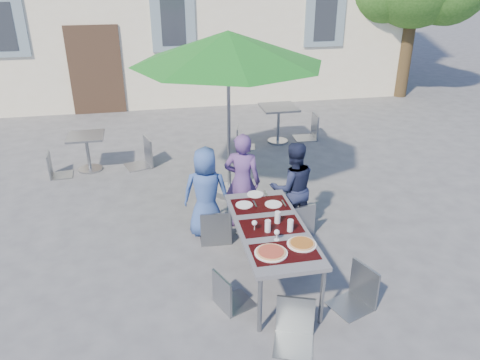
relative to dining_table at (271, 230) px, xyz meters
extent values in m
plane|color=#4D4D4F|center=(-0.52, 0.24, -0.70)|extent=(90.00, 90.00, 0.00)
cube|color=#3D2A1D|center=(-2.52, 7.71, 0.40)|extent=(1.30, 0.06, 2.20)
cube|color=gray|center=(-4.52, 7.71, 1.50)|extent=(1.10, 0.06, 1.40)
cube|color=#262B33|center=(-4.52, 7.69, 1.50)|extent=(0.60, 0.04, 1.10)
cube|color=gray|center=(-0.52, 7.71, 1.50)|extent=(1.10, 0.06, 1.40)
cube|color=#262B33|center=(-0.52, 7.69, 1.50)|extent=(0.60, 0.04, 1.10)
cube|color=gray|center=(3.48, 7.71, 1.50)|extent=(1.10, 0.06, 1.40)
cube|color=#262B33|center=(3.48, 7.69, 1.50)|extent=(0.60, 0.04, 1.10)
cylinder|color=#42321C|center=(5.98, 7.74, 0.70)|extent=(0.36, 0.36, 2.80)
cube|color=#47474C|center=(0.00, 0.00, 0.03)|extent=(0.80, 1.85, 0.05)
cylinder|color=gray|center=(-0.34, -0.86, -0.35)|extent=(0.05, 0.05, 0.70)
cylinder|color=gray|center=(0.34, -0.86, -0.35)|extent=(0.05, 0.05, 0.70)
cylinder|color=gray|center=(-0.34, 0.86, -0.35)|extent=(0.05, 0.05, 0.70)
cylinder|color=gray|center=(0.34, 0.86, -0.35)|extent=(0.05, 0.05, 0.70)
cube|color=black|center=(0.00, -0.55, 0.06)|extent=(0.70, 0.42, 0.01)
cube|color=black|center=(0.00, 0.00, 0.06)|extent=(0.70, 0.42, 0.01)
cube|color=black|center=(0.00, 0.55, 0.06)|extent=(0.70, 0.42, 0.01)
cylinder|color=white|center=(-0.15, -0.55, 0.07)|extent=(0.36, 0.36, 0.01)
cylinder|color=tan|center=(-0.15, -0.55, 0.08)|extent=(0.32, 0.32, 0.01)
cylinder|color=maroon|center=(-0.15, -0.55, 0.09)|extent=(0.28, 0.28, 0.01)
cylinder|color=white|center=(0.22, -0.46, 0.07)|extent=(0.33, 0.33, 0.01)
cylinder|color=tan|center=(0.22, -0.46, 0.08)|extent=(0.29, 0.29, 0.01)
cylinder|color=maroon|center=(0.22, -0.46, 0.09)|extent=(0.25, 0.25, 0.01)
cylinder|color=silver|center=(-0.07, -0.11, 0.13)|extent=(0.07, 0.07, 0.15)
cylinder|color=silver|center=(0.09, 0.06, 0.13)|extent=(0.07, 0.07, 0.15)
cylinder|color=silver|center=(0.18, -0.15, 0.13)|extent=(0.07, 0.07, 0.15)
cylinder|color=silver|center=(-0.22, -0.05, 0.06)|extent=(0.06, 0.06, 0.00)
cylinder|color=silver|center=(-0.22, -0.05, 0.09)|extent=(0.01, 0.01, 0.08)
sphere|color=silver|center=(-0.22, -0.05, 0.15)|extent=(0.06, 0.06, 0.06)
cylinder|color=silver|center=(-0.02, -0.30, 0.06)|extent=(0.06, 0.06, 0.00)
cylinder|color=silver|center=(-0.02, -0.30, 0.09)|extent=(0.01, 0.01, 0.08)
sphere|color=silver|center=(-0.02, -0.30, 0.15)|extent=(0.06, 0.06, 0.06)
cylinder|color=white|center=(-0.21, 0.57, 0.06)|extent=(0.22, 0.22, 0.01)
cube|color=#A1A4A8|center=(-0.07, 0.57, 0.06)|extent=(0.02, 0.18, 0.00)
cylinder|color=white|center=(0.17, 0.51, 0.06)|extent=(0.22, 0.22, 0.01)
cube|color=#A1A4A8|center=(0.31, 0.51, 0.06)|extent=(0.02, 0.18, 0.00)
cylinder|color=white|center=(0.00, 0.84, 0.06)|extent=(0.22, 0.22, 0.01)
cube|color=#A1A4A8|center=(0.14, 0.84, 0.06)|extent=(0.02, 0.18, 0.00)
imported|color=#365496|center=(-0.61, 1.21, -0.04)|extent=(0.72, 0.54, 1.32)
imported|color=#5A3C7A|center=(-0.07, 1.34, 0.03)|extent=(0.62, 0.51, 1.45)
imported|color=#1C213D|center=(0.60, 1.08, -0.02)|extent=(0.66, 0.39, 1.36)
cube|color=gray|center=(-0.52, 1.07, -0.24)|extent=(0.45, 0.45, 0.03)
cube|color=gray|center=(-0.54, 0.87, 0.01)|extent=(0.42, 0.06, 0.50)
cylinder|color=gray|center=(-0.33, 1.24, -0.48)|extent=(0.02, 0.02, 0.44)
cylinder|color=gray|center=(-0.69, 1.26, -0.48)|extent=(0.02, 0.02, 0.44)
cylinder|color=gray|center=(-0.35, 0.88, -0.48)|extent=(0.02, 0.02, 0.44)
cylinder|color=gray|center=(-0.72, 0.90, -0.48)|extent=(0.02, 0.02, 0.44)
cube|color=gray|center=(0.06, 1.02, -0.22)|extent=(0.58, 0.58, 0.03)
cube|color=gray|center=(0.15, 0.82, 0.04)|extent=(0.42, 0.21, 0.53)
cylinder|color=gray|center=(0.16, 1.27, -0.46)|extent=(0.02, 0.02, 0.47)
cylinder|color=gray|center=(-0.19, 1.11, -0.46)|extent=(0.02, 0.02, 0.47)
cylinder|color=gray|center=(0.32, 0.92, -0.46)|extent=(0.02, 0.02, 0.47)
cylinder|color=gray|center=(-0.03, 0.77, -0.46)|extent=(0.02, 0.02, 0.47)
cube|color=#91959C|center=(0.64, 1.03, -0.25)|extent=(0.49, 0.49, 0.03)
cube|color=#91959C|center=(0.68, 0.84, 0.00)|extent=(0.42, 0.11, 0.50)
cylinder|color=#91959C|center=(0.78, 1.25, -0.48)|extent=(0.02, 0.02, 0.44)
cylinder|color=#91959C|center=(0.43, 1.17, -0.48)|extent=(0.02, 0.02, 0.44)
cylinder|color=#91959C|center=(0.85, 0.89, -0.48)|extent=(0.02, 0.02, 0.44)
cylinder|color=#91959C|center=(0.50, 0.82, -0.48)|extent=(0.02, 0.02, 0.44)
cube|color=gray|center=(-0.51, -0.38, -0.29)|extent=(0.49, 0.49, 0.03)
cube|color=gray|center=(-0.67, -0.45, -0.07)|extent=(0.17, 0.36, 0.45)
cylinder|color=gray|center=(-0.30, -0.46, -0.50)|extent=(0.02, 0.02, 0.39)
cylinder|color=gray|center=(-0.42, -0.17, -0.50)|extent=(0.02, 0.02, 0.39)
cylinder|color=gray|center=(-0.59, -0.59, -0.50)|extent=(0.02, 0.02, 0.39)
cylinder|color=gray|center=(-0.72, -0.29, -0.50)|extent=(0.02, 0.02, 0.39)
cube|color=gray|center=(0.76, -0.70, -0.26)|extent=(0.53, 0.53, 0.03)
cube|color=gray|center=(0.94, -0.63, -0.01)|extent=(0.17, 0.40, 0.49)
cylinder|color=gray|center=(0.53, -0.59, -0.48)|extent=(0.02, 0.02, 0.43)
cylinder|color=gray|center=(0.66, -0.92, -0.48)|extent=(0.02, 0.02, 0.43)
cylinder|color=gray|center=(0.86, -0.47, -0.48)|extent=(0.02, 0.02, 0.43)
cylinder|color=gray|center=(0.99, -0.80, -0.48)|extent=(0.02, 0.02, 0.43)
cube|color=gray|center=(-0.05, -1.15, -0.27)|extent=(0.51, 0.51, 0.03)
cube|color=gray|center=(0.02, -0.97, -0.04)|extent=(0.38, 0.16, 0.47)
cylinder|color=gray|center=(-0.27, -1.25, -0.49)|extent=(0.02, 0.02, 0.42)
cylinder|color=gray|center=(0.05, -1.36, -0.49)|extent=(0.02, 0.02, 0.42)
cylinder|color=gray|center=(-0.15, -0.93, -0.49)|extent=(0.02, 0.02, 0.42)
cylinder|color=gray|center=(0.17, -1.05, -0.49)|extent=(0.02, 0.02, 0.42)
cylinder|color=#A1A4A8|center=(-0.07, 2.40, -0.64)|extent=(0.50, 0.50, 0.11)
cylinder|color=gray|center=(-0.07, 2.40, 0.55)|extent=(0.06, 0.06, 2.48)
cone|color=#186F1D|center=(-0.07, 2.40, 1.73)|extent=(2.96, 2.96, 0.49)
cylinder|color=#A1A4A8|center=(-2.48, 3.92, -0.68)|extent=(0.44, 0.44, 0.04)
cylinder|color=gray|center=(-2.48, 3.92, -0.37)|extent=(0.06, 0.06, 0.65)
cube|color=gray|center=(-2.48, 3.92, -0.02)|extent=(0.65, 0.65, 0.04)
cube|color=gray|center=(-2.97, 3.76, -0.29)|extent=(0.41, 0.41, 0.03)
cube|color=gray|center=(-3.15, 3.75, -0.06)|extent=(0.05, 0.38, 0.45)
cylinder|color=gray|center=(-2.80, 3.61, -0.50)|extent=(0.02, 0.02, 0.40)
cylinder|color=gray|center=(-2.82, 3.93, -0.50)|extent=(0.02, 0.02, 0.40)
cylinder|color=gray|center=(-3.12, 3.59, -0.50)|extent=(0.02, 0.02, 0.40)
cylinder|color=gray|center=(-3.14, 3.91, -0.50)|extent=(0.02, 0.02, 0.40)
cube|color=gray|center=(-1.59, 3.91, -0.20)|extent=(0.57, 0.57, 0.03)
cube|color=gray|center=(-1.38, 3.97, 0.07)|extent=(0.16, 0.45, 0.55)
cylinder|color=gray|center=(-1.83, 4.05, -0.46)|extent=(0.02, 0.02, 0.48)
cylinder|color=gray|center=(-1.72, 3.67, -0.46)|extent=(0.02, 0.02, 0.48)
cylinder|color=gray|center=(-1.45, 4.16, -0.46)|extent=(0.02, 0.02, 0.48)
cylinder|color=gray|center=(-1.34, 3.78, -0.46)|extent=(0.02, 0.02, 0.48)
cylinder|color=#A1A4A8|center=(1.41, 4.68, -0.67)|extent=(0.44, 0.44, 0.04)
cylinder|color=gray|center=(1.41, 4.68, -0.32)|extent=(0.06, 0.06, 0.75)
cube|color=gray|center=(1.41, 4.68, 0.08)|extent=(0.75, 0.75, 0.04)
cube|color=gray|center=(0.66, 4.51, -0.29)|extent=(0.45, 0.45, 0.03)
cube|color=gray|center=(0.49, 4.55, -0.07)|extent=(0.11, 0.38, 0.45)
cylinder|color=gray|center=(0.79, 4.32, -0.50)|extent=(0.02, 0.02, 0.40)
cylinder|color=gray|center=(0.86, 4.63, -0.50)|extent=(0.02, 0.02, 0.40)
cylinder|color=gray|center=(0.47, 4.39, -0.50)|extent=(0.02, 0.02, 0.40)
cylinder|color=gray|center=(0.54, 4.71, -0.50)|extent=(0.02, 0.02, 0.40)
cube|color=#8E9499|center=(2.06, 4.78, -0.20)|extent=(0.49, 0.49, 0.03)
cube|color=#8E9499|center=(2.28, 4.77, 0.07)|extent=(0.06, 0.46, 0.55)
cylinder|color=#8E9499|center=(1.87, 4.99, -0.45)|extent=(0.02, 0.02, 0.48)
cylinder|color=#8E9499|center=(1.85, 4.60, -0.45)|extent=(0.02, 0.02, 0.48)
cylinder|color=#8E9499|center=(2.27, 4.97, -0.45)|extent=(0.02, 0.02, 0.48)
cylinder|color=#8E9499|center=(2.25, 4.58, -0.45)|extent=(0.02, 0.02, 0.48)
camera|label=1|loc=(-1.30, -4.59, 2.88)|focal=35.00mm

